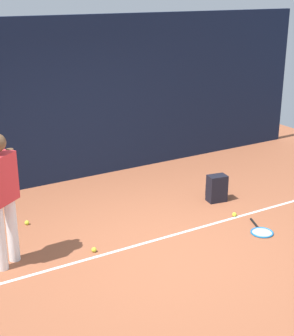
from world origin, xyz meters
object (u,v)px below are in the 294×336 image
object	(u,v)px
backpack	(216,189)
tennis_ball_far_left	(94,250)
tennis_ball_by_fence	(27,223)
tennis_racket	(261,232)
tennis_ball_near_player	(234,214)
tennis_player	(2,193)

from	to	relation	value
backpack	tennis_ball_far_left	xyz separation A→B (m)	(-2.43, -0.53, -0.18)
backpack	tennis_ball_by_fence	xyz separation A→B (m)	(-2.93, 0.70, -0.18)
backpack	tennis_ball_far_left	size ratio (longest dim) A/B	6.67
backpack	tennis_ball_by_fence	bearing A→B (deg)	-3.93
tennis_ball_by_fence	tennis_ball_far_left	bearing A→B (deg)	-68.05
tennis_racket	tennis_ball_near_player	size ratio (longest dim) A/B	9.61
tennis_racket	tennis_ball_by_fence	xyz separation A→B (m)	(-2.78, 1.93, 0.02)
backpack	tennis_ball_far_left	distance (m)	2.49
tennis_ball_near_player	tennis_ball_by_fence	bearing A→B (deg)	154.53
tennis_player	tennis_ball_by_fence	distance (m)	1.46
tennis_player	tennis_ball_far_left	world-z (taller)	tennis_player
tennis_player	tennis_ball_by_fence	xyz separation A→B (m)	(0.55, 0.97, -0.93)
tennis_racket	tennis_ball_near_player	world-z (taller)	tennis_ball_near_player
backpack	tennis_ball_far_left	world-z (taller)	backpack
tennis_racket	backpack	world-z (taller)	backpack
tennis_ball_by_fence	tennis_racket	bearing A→B (deg)	-34.84
tennis_ball_near_player	tennis_ball_by_fence	xyz separation A→B (m)	(-2.79, 1.33, 0.00)
tennis_player	tennis_ball_far_left	xyz separation A→B (m)	(1.05, -0.26, -0.93)
tennis_ball_far_left	backpack	bearing A→B (deg)	12.40
tennis_racket	tennis_ball_far_left	xyz separation A→B (m)	(-2.28, 0.70, 0.02)
tennis_player	tennis_ball_near_player	bearing A→B (deg)	-42.49
tennis_ball_near_player	tennis_ball_far_left	distance (m)	2.29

